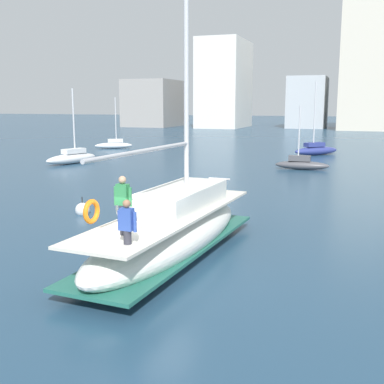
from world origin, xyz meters
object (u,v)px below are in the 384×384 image
at_px(moored_cutter_left, 114,144).
at_px(moored_cutter_right, 316,149).
at_px(mooring_buoy, 83,210).
at_px(moored_sloop_near, 72,157).
at_px(main_sailboat, 172,229).
at_px(moored_catamaran, 302,164).

bearing_deg(moored_cutter_left, moored_cutter_right, 0.70).
bearing_deg(mooring_buoy, moored_sloop_near, 124.50).
bearing_deg(main_sailboat, mooring_buoy, 144.44).
height_order(moored_cutter_right, mooring_buoy, moored_cutter_right).
xyz_separation_m(moored_cutter_left, moored_cutter_right, (22.05, 0.27, 0.08)).
xyz_separation_m(moored_sloop_near, moored_cutter_right, (18.63, 13.85, 0.01)).
xyz_separation_m(moored_sloop_near, moored_cutter_left, (-3.42, 13.58, -0.07)).
xyz_separation_m(moored_cutter_left, mooring_buoy, (14.46, -29.65, -0.27)).
bearing_deg(moored_sloop_near, moored_cutter_left, 104.14).
distance_m(moored_catamaran, moored_cutter_right, 11.29).
relative_size(moored_catamaran, moored_cutter_right, 0.68).
bearing_deg(main_sailboat, moored_cutter_left, 121.16).
bearing_deg(main_sailboat, moored_cutter_right, 87.51).
distance_m(main_sailboat, moored_sloop_near, 26.66).
distance_m(moored_sloop_near, moored_catamaran, 18.75).
bearing_deg(moored_sloop_near, mooring_buoy, -55.50).
height_order(moored_catamaran, moored_cutter_right, moored_cutter_right).
height_order(main_sailboat, mooring_buoy, main_sailboat).
bearing_deg(moored_cutter_right, moored_sloop_near, -143.36).
bearing_deg(moored_cutter_left, moored_catamaran, -26.62).
xyz_separation_m(main_sailboat, moored_catamaran, (1.44, 22.98, -0.47)).
relative_size(main_sailboat, moored_sloop_near, 2.02).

